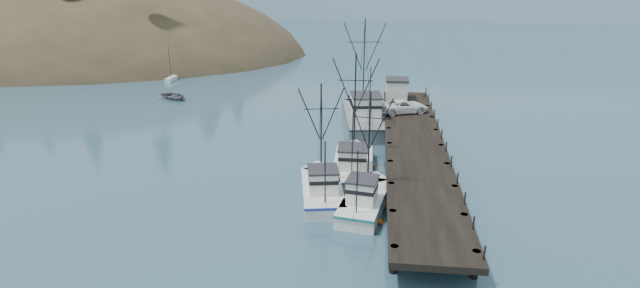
{
  "coord_description": "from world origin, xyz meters",
  "views": [
    {
      "loc": [
        9.79,
        -32.57,
        19.24
      ],
      "look_at": [
        4.53,
        13.46,
        2.5
      ],
      "focal_mm": 28.0,
      "sensor_mm": 36.0,
      "label": 1
    }
  ],
  "objects_px": {
    "pickup_truck": "(404,106)",
    "motorboat": "(174,99)",
    "trawler_near": "(365,199)",
    "pier_shed": "(397,89)",
    "work_vessel": "(364,116)",
    "trawler_mid": "(322,189)",
    "trawler_far": "(353,165)",
    "pier": "(415,147)"
  },
  "relations": [
    {
      "from": "trawler_near",
      "to": "motorboat",
      "type": "height_order",
      "value": "trawler_near"
    },
    {
      "from": "trawler_mid",
      "to": "pickup_truck",
      "type": "relative_size",
      "value": 1.78
    },
    {
      "from": "pier_shed",
      "to": "motorboat",
      "type": "distance_m",
      "value": 33.57
    },
    {
      "from": "trawler_far",
      "to": "motorboat",
      "type": "relative_size",
      "value": 2.28
    },
    {
      "from": "trawler_mid",
      "to": "pickup_truck",
      "type": "xyz_separation_m",
      "value": [
        7.89,
        20.65,
        1.99
      ]
    },
    {
      "from": "motorboat",
      "to": "work_vessel",
      "type": "bearing_deg",
      "value": -73.28
    },
    {
      "from": "trawler_near",
      "to": "motorboat",
      "type": "xyz_separation_m",
      "value": [
        -29.82,
        32.77,
        -0.82
      ]
    },
    {
      "from": "pier",
      "to": "pier_shed",
      "type": "bearing_deg",
      "value": 94.38
    },
    {
      "from": "trawler_far",
      "to": "motorboat",
      "type": "distance_m",
      "value": 38.1
    },
    {
      "from": "trawler_far",
      "to": "work_vessel",
      "type": "bearing_deg",
      "value": 87.95
    },
    {
      "from": "work_vessel",
      "to": "motorboat",
      "type": "distance_m",
      "value": 30.73
    },
    {
      "from": "trawler_mid",
      "to": "motorboat",
      "type": "xyz_separation_m",
      "value": [
        -26.01,
        31.11,
        -0.82
      ]
    },
    {
      "from": "pier_shed",
      "to": "work_vessel",
      "type": "bearing_deg",
      "value": -123.73
    },
    {
      "from": "trawler_near",
      "to": "work_vessel",
      "type": "height_order",
      "value": "work_vessel"
    },
    {
      "from": "trawler_far",
      "to": "work_vessel",
      "type": "height_order",
      "value": "work_vessel"
    },
    {
      "from": "trawler_near",
      "to": "work_vessel",
      "type": "distance_m",
      "value": 22.66
    },
    {
      "from": "trawler_near",
      "to": "trawler_mid",
      "type": "bearing_deg",
      "value": 156.53
    },
    {
      "from": "trawler_near",
      "to": "trawler_far",
      "type": "relative_size",
      "value": 0.85
    },
    {
      "from": "pier_shed",
      "to": "pickup_truck",
      "type": "height_order",
      "value": "pier_shed"
    },
    {
      "from": "trawler_far",
      "to": "pier_shed",
      "type": "height_order",
      "value": "trawler_far"
    },
    {
      "from": "trawler_far",
      "to": "pickup_truck",
      "type": "height_order",
      "value": "trawler_far"
    },
    {
      "from": "pier",
      "to": "trawler_far",
      "type": "height_order",
      "value": "trawler_far"
    },
    {
      "from": "pier",
      "to": "pickup_truck",
      "type": "bearing_deg",
      "value": 93.26
    },
    {
      "from": "trawler_far",
      "to": "pier_shed",
      "type": "relative_size",
      "value": 3.71
    },
    {
      "from": "pickup_truck",
      "to": "motorboat",
      "type": "relative_size",
      "value": 1.11
    },
    {
      "from": "trawler_far",
      "to": "pickup_truck",
      "type": "relative_size",
      "value": 2.05
    },
    {
      "from": "pier",
      "to": "motorboat",
      "type": "relative_size",
      "value": 8.45
    },
    {
      "from": "trawler_near",
      "to": "trawler_mid",
      "type": "relative_size",
      "value": 0.98
    },
    {
      "from": "trawler_near",
      "to": "pickup_truck",
      "type": "bearing_deg",
      "value": 79.62
    },
    {
      "from": "pickup_truck",
      "to": "trawler_mid",
      "type": "bearing_deg",
      "value": 138.72
    },
    {
      "from": "pier_shed",
      "to": "pickup_truck",
      "type": "relative_size",
      "value": 0.55
    },
    {
      "from": "trawler_near",
      "to": "pickup_truck",
      "type": "xyz_separation_m",
      "value": [
        4.09,
        22.31,
        1.98
      ]
    },
    {
      "from": "trawler_mid",
      "to": "work_vessel",
      "type": "bearing_deg",
      "value": 81.93
    },
    {
      "from": "work_vessel",
      "to": "pier_shed",
      "type": "xyz_separation_m",
      "value": [
        4.19,
        6.27,
        2.19
      ]
    },
    {
      "from": "pier",
      "to": "trawler_mid",
      "type": "relative_size",
      "value": 4.27
    },
    {
      "from": "pickup_truck",
      "to": "pier",
      "type": "bearing_deg",
      "value": 162.9
    },
    {
      "from": "trawler_mid",
      "to": "work_vessel",
      "type": "xyz_separation_m",
      "value": [
        2.98,
        20.98,
        0.41
      ]
    },
    {
      "from": "pier_shed",
      "to": "pier",
      "type": "bearing_deg",
      "value": -85.62
    },
    {
      "from": "pier",
      "to": "motorboat",
      "type": "height_order",
      "value": "pier"
    },
    {
      "from": "trawler_far",
      "to": "pickup_truck",
      "type": "distance_m",
      "value": 15.96
    },
    {
      "from": "work_vessel",
      "to": "pier_shed",
      "type": "height_order",
      "value": "work_vessel"
    },
    {
      "from": "pier",
      "to": "trawler_far",
      "type": "xyz_separation_m",
      "value": [
        -6.11,
        -3.47,
        -0.87
      ]
    }
  ]
}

